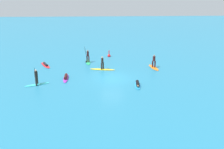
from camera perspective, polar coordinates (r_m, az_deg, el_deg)
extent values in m
plane|color=teal|center=(32.12, 0.00, -0.84)|extent=(120.00, 120.00, 0.00)
ellipsoid|color=#33C6CC|center=(31.31, -15.58, -2.04)|extent=(2.77, 1.73, 0.07)
cylinder|color=black|center=(31.35, -15.53, -1.13)|extent=(0.23, 0.23, 0.83)
cylinder|color=black|center=(30.97, -15.77, -1.40)|extent=(0.23, 0.23, 0.83)
cylinder|color=black|center=(30.91, -15.77, 0.04)|extent=(0.46, 0.46, 0.66)
sphere|color=tan|center=(30.78, -15.84, 0.81)|extent=(0.29, 0.29, 0.22)
cylinder|color=black|center=(30.69, -15.90, -0.45)|extent=(0.18, 0.32, 1.98)
cube|color=black|center=(31.00, -15.74, -2.08)|extent=(0.14, 0.21, 0.32)
ellipsoid|color=orange|center=(36.50, 8.80, 1.48)|extent=(1.30, 2.92, 0.09)
cylinder|color=#381414|center=(36.38, 8.59, 2.22)|extent=(0.23, 0.23, 0.87)
cylinder|color=#381414|center=(36.34, 9.08, 2.18)|extent=(0.23, 0.23, 0.87)
cylinder|color=#381414|center=(36.16, 8.89, 3.32)|extent=(0.41, 0.41, 0.61)
sphere|color=#A37556|center=(36.05, 8.93, 3.96)|extent=(0.27, 0.27, 0.22)
ellipsoid|color=purple|center=(32.52, -9.74, -0.77)|extent=(0.72, 3.16, 0.10)
cylinder|color=#381414|center=(32.40, -9.77, -0.43)|extent=(0.40, 1.41, 0.35)
sphere|color=brown|center=(33.16, -9.66, 0.07)|extent=(0.25, 0.25, 0.24)
ellipsoid|color=yellow|center=(35.32, -2.04, 1.10)|extent=(3.33, 1.18, 0.09)
cylinder|color=black|center=(35.06, -2.22, 1.76)|extent=(0.22, 0.22, 0.85)
cylinder|color=black|center=(35.30, -1.87, 1.89)|extent=(0.22, 0.22, 0.85)
cylinder|color=black|center=(34.97, -2.06, 2.97)|extent=(0.35, 0.35, 0.62)
sphere|color=tan|center=(34.85, -2.07, 3.64)|extent=(0.26, 0.26, 0.22)
ellipsoid|color=#1E8CD1|center=(30.03, 5.43, -2.31)|extent=(0.85, 2.49, 0.08)
cylinder|color=black|center=(30.00, 5.43, -1.89)|extent=(0.45, 1.35, 0.36)
sphere|color=brown|center=(29.26, 5.53, -2.40)|extent=(0.25, 0.25, 0.23)
ellipsoid|color=#23B266|center=(38.59, -5.09, 2.60)|extent=(0.86, 2.71, 0.08)
cylinder|color=#381414|center=(38.52, -5.31, 3.32)|extent=(0.19, 0.19, 0.89)
cylinder|color=#381414|center=(38.38, -4.92, 3.28)|extent=(0.19, 0.19, 0.89)
cylinder|color=#381414|center=(38.25, -5.14, 4.39)|extent=(0.33, 0.33, 0.63)
sphere|color=brown|center=(38.15, -5.16, 5.01)|extent=(0.24, 0.24, 0.22)
cylinder|color=black|center=(38.11, -5.51, 4.23)|extent=(0.39, 0.08, 2.27)
cube|color=black|center=(38.41, -5.46, 2.67)|extent=(0.20, 0.08, 0.32)
ellipsoid|color=red|center=(38.15, -13.89, 1.91)|extent=(2.07, 3.12, 0.08)
cylinder|color=black|center=(38.05, -13.89, 2.15)|extent=(0.93, 1.44, 0.28)
sphere|color=#A37556|center=(38.84, -14.26, 2.50)|extent=(0.31, 0.31, 0.23)
sphere|color=red|center=(41.49, -0.64, 3.97)|extent=(0.47, 0.47, 0.47)
cylinder|color=red|center=(41.40, -0.64, 4.46)|extent=(0.14, 0.14, 0.96)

